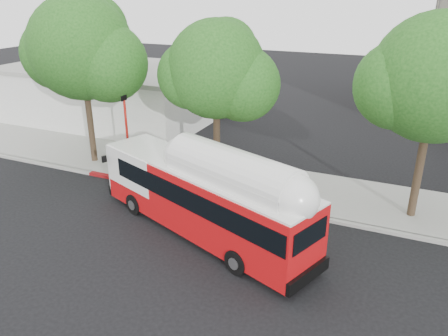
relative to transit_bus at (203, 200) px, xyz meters
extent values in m
plane|color=black|center=(-0.80, -0.65, -1.62)|extent=(120.00, 120.00, 0.00)
cube|color=gray|center=(-0.80, 5.85, -1.55)|extent=(60.00, 5.00, 0.15)
cube|color=gray|center=(-0.80, 3.25, -1.55)|extent=(60.00, 0.30, 0.15)
cube|color=maroon|center=(-3.80, 3.25, -1.54)|extent=(10.00, 0.32, 0.16)
cylinder|color=#2D2116|center=(-9.80, 4.85, 1.42)|extent=(0.36, 0.36, 6.08)
sphere|color=#1A4B15|center=(-9.80, 4.85, 5.22)|extent=(5.80, 5.80, 5.80)
sphere|color=#1A4B15|center=(-8.21, 5.05, 4.46)|extent=(4.35, 4.35, 4.35)
cylinder|color=#2D2116|center=(-1.80, 5.35, 1.10)|extent=(0.36, 0.36, 5.44)
sphere|color=#1A4B15|center=(-1.80, 5.35, 4.50)|extent=(5.00, 5.00, 5.00)
sphere|color=#1A4B15|center=(-0.43, 5.55, 3.82)|extent=(3.75, 3.75, 3.75)
cylinder|color=#2D2116|center=(8.20, 5.15, 1.26)|extent=(0.36, 0.36, 5.76)
sphere|color=#1A4B15|center=(8.20, 5.15, 4.86)|extent=(5.40, 5.40, 5.40)
cube|color=silver|center=(-14.80, 13.35, 0.38)|extent=(16.00, 10.00, 4.00)
cube|color=gray|center=(-14.80, 13.35, 2.48)|extent=(16.20, 10.20, 0.30)
cube|color=red|center=(-0.08, 0.03, 0.01)|extent=(10.99, 6.18, 2.63)
cube|color=black|center=(0.35, -0.14, 0.56)|extent=(10.00, 5.83, 0.86)
cube|color=white|center=(-0.08, 0.03, 1.36)|extent=(10.97, 6.11, 0.09)
cube|color=white|center=(1.61, -0.63, 1.60)|extent=(6.07, 3.81, 0.50)
cube|color=black|center=(-5.61, 2.21, -1.17)|extent=(1.27, 1.78, 0.05)
imported|color=#22409F|center=(-5.61, 2.21, -0.73)|extent=(1.07, 1.65, 0.82)
cylinder|color=red|center=(-6.39, 3.73, 0.61)|extent=(0.13, 0.13, 4.46)
cube|color=black|center=(-6.39, 3.73, 2.95)|extent=(0.06, 0.45, 0.28)
camera|label=1|loc=(7.43, -14.76, 8.26)|focal=35.00mm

